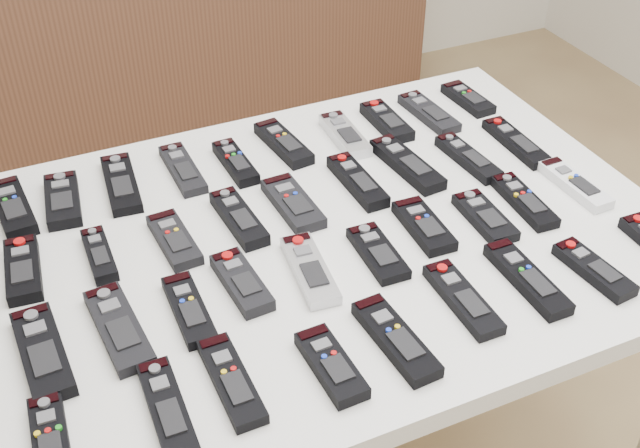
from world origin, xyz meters
name	(u,v)px	position (x,y,z in m)	size (l,w,h in m)	color
table	(320,257)	(-0.13, 0.04, 0.72)	(1.25, 0.88, 0.78)	white
sideboard	(209,20)	(0.20, 1.78, 0.44)	(1.78, 0.38, 0.89)	#4D2F1E
remote_0	(13,208)	(-0.62, 0.33, 0.79)	(0.06, 0.18, 0.02)	black
remote_1	(63,200)	(-0.53, 0.32, 0.79)	(0.06, 0.16, 0.02)	black
remote_2	(121,184)	(-0.42, 0.33, 0.79)	(0.06, 0.19, 0.02)	black
remote_3	(183,169)	(-0.30, 0.33, 0.79)	(0.05, 0.18, 0.02)	black
remote_4	(236,163)	(-0.19, 0.30, 0.79)	(0.04, 0.15, 0.02)	black
remote_5	(284,143)	(-0.08, 0.33, 0.79)	(0.05, 0.17, 0.02)	black
remote_6	(345,135)	(0.05, 0.31, 0.79)	(0.05, 0.16, 0.02)	#B7B7BC
remote_7	(387,121)	(0.16, 0.32, 0.79)	(0.05, 0.16, 0.02)	black
remote_8	(429,113)	(0.26, 0.32, 0.79)	(0.05, 0.17, 0.02)	black
remote_9	(468,99)	(0.38, 0.34, 0.79)	(0.05, 0.14, 0.02)	black
remote_10	(23,270)	(-0.63, 0.14, 0.79)	(0.06, 0.16, 0.02)	black
remote_11	(99,255)	(-0.50, 0.13, 0.79)	(0.04, 0.14, 0.02)	black
remote_12	(174,240)	(-0.37, 0.12, 0.79)	(0.05, 0.15, 0.02)	black
remote_13	(239,218)	(-0.25, 0.13, 0.79)	(0.05, 0.17, 0.02)	black
remote_14	(293,203)	(-0.14, 0.13, 0.79)	(0.06, 0.17, 0.02)	black
remote_15	(357,181)	(0.00, 0.14, 0.79)	(0.05, 0.18, 0.02)	black
remote_16	(407,164)	(0.12, 0.16, 0.79)	(0.05, 0.20, 0.02)	black
remote_17	(468,158)	(0.24, 0.13, 0.79)	(0.04, 0.17, 0.02)	black
remote_18	(516,142)	(0.37, 0.14, 0.79)	(0.05, 0.19, 0.02)	black
remote_19	(43,353)	(-0.63, -0.07, 0.79)	(0.06, 0.19, 0.02)	black
remote_20	(119,328)	(-0.51, -0.06, 0.79)	(0.06, 0.19, 0.02)	black
remote_21	(189,309)	(-0.40, -0.07, 0.79)	(0.05, 0.16, 0.02)	black
remote_22	(242,282)	(-0.30, -0.04, 0.79)	(0.05, 0.15, 0.02)	black
remote_23	(310,270)	(-0.19, -0.06, 0.79)	(0.05, 0.18, 0.02)	#B7B7BC
remote_24	(378,253)	(-0.06, -0.06, 0.79)	(0.06, 0.15, 0.02)	black
remote_25	(424,226)	(0.05, -0.03, 0.79)	(0.06, 0.15, 0.02)	black
remote_26	(485,217)	(0.16, -0.05, 0.79)	(0.06, 0.15, 0.02)	black
remote_27	(524,201)	(0.26, -0.04, 0.79)	(0.05, 0.17, 0.02)	black
remote_28	(575,185)	(0.38, -0.04, 0.79)	(0.05, 0.17, 0.02)	silver
remote_29	(51,442)	(-0.64, -0.24, 0.79)	(0.05, 0.16, 0.02)	black
remote_30	(168,409)	(-0.49, -0.25, 0.79)	(0.05, 0.18, 0.02)	black
remote_31	(231,381)	(-0.39, -0.23, 0.79)	(0.05, 0.17, 0.02)	black
remote_32	(331,365)	(-0.25, -0.27, 0.79)	(0.05, 0.15, 0.02)	black
remote_33	(396,339)	(-0.14, -0.26, 0.79)	(0.05, 0.18, 0.02)	black
remote_34	(463,299)	(0.01, -0.22, 0.79)	(0.05, 0.18, 0.02)	black
remote_35	(527,278)	(0.13, -0.23, 0.79)	(0.05, 0.19, 0.02)	black
remote_36	(594,269)	(0.25, -0.25, 0.79)	(0.05, 0.15, 0.02)	black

